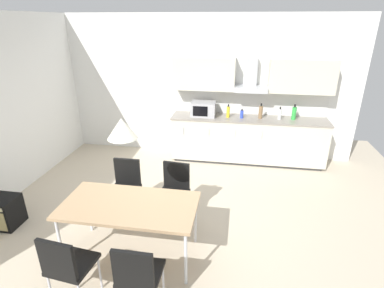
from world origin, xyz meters
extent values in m
cube|color=beige|center=(0.00, 0.00, -0.01)|extent=(8.03, 7.55, 0.02)
cube|color=white|center=(0.00, 2.57, 1.42)|extent=(6.42, 0.10, 2.84)
cube|color=#333333|center=(1.10, 2.22, 0.03)|extent=(2.91, 0.54, 0.05)
cube|color=beige|center=(1.10, 2.22, 0.47)|extent=(3.03, 0.59, 0.84)
cube|color=gray|center=(1.10, 2.22, 0.91)|extent=(3.05, 0.61, 0.03)
cube|color=silver|center=(-0.16, 1.92, 0.68)|extent=(0.01, 0.01, 0.14)
cube|color=silver|center=(0.35, 1.92, 0.68)|extent=(0.01, 0.01, 0.14)
cube|color=silver|center=(0.85, 1.92, 0.68)|extent=(0.01, 0.01, 0.14)
cube|color=silver|center=(1.36, 1.92, 0.68)|extent=(0.01, 0.01, 0.14)
cube|color=silver|center=(1.10, 2.50, 1.15)|extent=(3.03, 0.02, 0.45)
cube|color=beige|center=(0.19, 2.35, 1.74)|extent=(1.20, 0.34, 0.62)
cube|color=beige|center=(2.02, 2.35, 1.74)|extent=(1.20, 0.34, 0.62)
cube|color=#B7BABF|center=(1.10, 2.33, 1.48)|extent=(0.63, 0.40, 0.10)
cube|color=#B7BABF|center=(1.10, 2.44, 1.76)|extent=(0.20, 0.16, 0.57)
cube|color=#ADADB2|center=(0.20, 2.22, 1.06)|extent=(0.48, 0.34, 0.28)
cube|color=black|center=(0.16, 2.05, 1.06)|extent=(0.29, 0.01, 0.20)
cylinder|color=blue|center=(0.96, 2.19, 1.00)|extent=(0.06, 0.06, 0.15)
cylinder|color=black|center=(0.96, 2.19, 1.09)|extent=(0.03, 0.03, 0.03)
cylinder|color=brown|center=(1.32, 2.23, 1.04)|extent=(0.08, 0.08, 0.24)
cylinder|color=black|center=(1.32, 2.23, 1.19)|extent=(0.03, 0.03, 0.05)
cylinder|color=green|center=(1.95, 2.26, 1.04)|extent=(0.08, 0.08, 0.24)
cylinder|color=black|center=(1.95, 2.26, 1.19)|extent=(0.03, 0.03, 0.05)
cylinder|color=yellow|center=(0.70, 2.20, 1.03)|extent=(0.07, 0.07, 0.21)
cylinder|color=black|center=(0.70, 2.20, 1.16)|extent=(0.03, 0.03, 0.05)
cylinder|color=white|center=(1.68, 2.22, 1.02)|extent=(0.06, 0.06, 0.20)
cylinder|color=black|center=(1.68, 2.22, 1.15)|extent=(0.03, 0.03, 0.04)
cube|color=tan|center=(-0.29, -0.74, 0.71)|extent=(1.58, 0.81, 0.04)
cylinder|color=silver|center=(-1.02, -1.09, 0.35)|extent=(0.04, 0.04, 0.70)
cylinder|color=silver|center=(0.44, -1.09, 0.35)|extent=(0.04, 0.04, 0.70)
cylinder|color=silver|center=(-1.02, -0.40, 0.35)|extent=(0.04, 0.04, 0.70)
cylinder|color=silver|center=(0.44, -0.40, 0.35)|extent=(0.04, 0.04, 0.70)
cube|color=black|center=(0.07, -1.45, 0.45)|extent=(0.40, 0.40, 0.04)
cube|color=black|center=(0.07, -1.63, 0.67)|extent=(0.38, 0.04, 0.40)
cylinder|color=silver|center=(-0.10, -1.28, 0.21)|extent=(0.02, 0.02, 0.43)
cylinder|color=silver|center=(0.24, -1.27, 0.21)|extent=(0.02, 0.02, 0.43)
cube|color=black|center=(-0.64, -1.45, 0.45)|extent=(0.44, 0.44, 0.04)
cube|color=black|center=(-0.66, -1.62, 0.67)|extent=(0.38, 0.08, 0.40)
cylinder|color=silver|center=(-0.79, -1.26, 0.21)|extent=(0.02, 0.02, 0.43)
cylinder|color=silver|center=(-0.46, -1.30, 0.21)|extent=(0.02, 0.02, 0.43)
cube|color=black|center=(0.07, -0.04, 0.45)|extent=(0.44, 0.44, 0.04)
cube|color=black|center=(0.08, 0.14, 0.67)|extent=(0.38, 0.08, 0.40)
cylinder|color=silver|center=(0.22, -0.23, 0.21)|extent=(0.02, 0.02, 0.43)
cylinder|color=silver|center=(-0.12, -0.19, 0.21)|extent=(0.02, 0.02, 0.43)
cylinder|color=silver|center=(0.25, 0.11, 0.21)|extent=(0.02, 0.02, 0.43)
cylinder|color=silver|center=(-0.09, 0.15, 0.21)|extent=(0.02, 0.02, 0.43)
cube|color=black|center=(-0.64, -0.04, 0.45)|extent=(0.40, 0.40, 0.04)
cube|color=black|center=(-0.65, 0.14, 0.67)|extent=(0.38, 0.04, 0.40)
cylinder|color=silver|center=(-0.47, -0.21, 0.21)|extent=(0.02, 0.02, 0.43)
cylinder|color=silver|center=(-0.81, -0.21, 0.21)|extent=(0.02, 0.02, 0.43)
cylinder|color=silver|center=(-0.48, 0.13, 0.21)|extent=(0.02, 0.02, 0.43)
cylinder|color=silver|center=(-0.82, 0.13, 0.21)|extent=(0.02, 0.02, 0.43)
cube|color=black|center=(-2.33, -0.48, 0.22)|extent=(0.52, 0.36, 0.44)
cone|color=silver|center=(-0.29, -0.74, 1.66)|extent=(0.32, 0.32, 0.22)
camera|label=1|loc=(0.90, -3.52, 2.71)|focal=28.00mm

